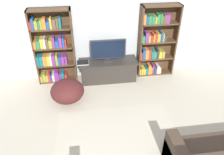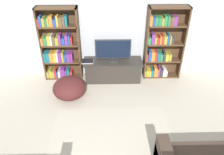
{
  "view_description": "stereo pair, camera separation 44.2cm",
  "coord_description": "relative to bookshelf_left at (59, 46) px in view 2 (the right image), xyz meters",
  "views": [
    {
      "loc": [
        -0.51,
        -0.88,
        3.11
      ],
      "look_at": [
        0.02,
        2.86,
        0.7
      ],
      "focal_mm": 35.0,
      "sensor_mm": 36.0,
      "label": 1
    },
    {
      "loc": [
        -0.07,
        -0.92,
        3.11
      ],
      "look_at": [
        0.02,
        2.86,
        0.7
      ],
      "focal_mm": 35.0,
      "sensor_mm": 36.0,
      "label": 2
    }
  ],
  "objects": [
    {
      "name": "television",
      "position": [
        1.32,
        -0.17,
        -0.05
      ],
      "size": [
        0.87,
        0.16,
        0.57
      ],
      "color": "#2D2D33",
      "rests_on": "tv_stand"
    },
    {
      "name": "wall_back",
      "position": [
        1.25,
        0.18,
        0.42
      ],
      "size": [
        8.8,
        0.06,
        2.6
      ],
      "color": "silver",
      "rests_on": "ground_plane"
    },
    {
      "name": "bookshelf_left",
      "position": [
        0.0,
        0.0,
        0.0
      ],
      "size": [
        0.95,
        0.3,
        1.84
      ],
      "color": "#513823",
      "rests_on": "ground_plane"
    },
    {
      "name": "laptop",
      "position": [
        0.69,
        -0.19,
        -0.34
      ],
      "size": [
        0.29,
        0.25,
        0.03
      ],
      "color": "#B7B7BC",
      "rests_on": "tv_stand"
    },
    {
      "name": "beanbag_ottoman",
      "position": [
        0.31,
        -0.91,
        -0.64
      ],
      "size": [
        0.74,
        0.74,
        0.5
      ],
      "primitive_type": "ellipsoid",
      "color": "#4C1E1E",
      "rests_on": "ground_plane"
    },
    {
      "name": "tv_stand",
      "position": [
        1.32,
        -0.16,
        -0.62
      ],
      "size": [
        1.46,
        0.55,
        0.53
      ],
      "color": "#332D28",
      "rests_on": "ground_plane"
    },
    {
      "name": "bookshelf_right",
      "position": [
        2.54,
        0.0,
        0.01
      ],
      "size": [
        0.95,
        0.3,
        1.84
      ],
      "color": "#513823",
      "rests_on": "ground_plane"
    },
    {
      "name": "area_rug",
      "position": [
        1.23,
        -2.23,
        -0.88
      ],
      "size": [
        2.24,
        1.81,
        0.02
      ],
      "color": "beige",
      "rests_on": "ground_plane"
    }
  ]
}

